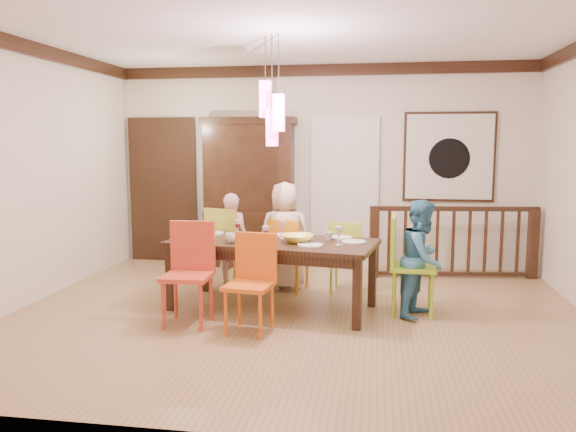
# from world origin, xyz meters

# --- Properties ---
(floor) EXTENTS (6.00, 6.00, 0.00)m
(floor) POSITION_xyz_m (0.00, 0.00, 0.00)
(floor) COLOR #977549
(floor) RESTS_ON ground
(ceiling) EXTENTS (6.00, 6.00, 0.00)m
(ceiling) POSITION_xyz_m (0.00, 0.00, 2.90)
(ceiling) COLOR white
(ceiling) RESTS_ON wall_back
(wall_back) EXTENTS (6.00, 0.00, 6.00)m
(wall_back) POSITION_xyz_m (0.00, 2.50, 1.45)
(wall_back) COLOR beige
(wall_back) RESTS_ON floor
(wall_left) EXTENTS (0.00, 5.00, 5.00)m
(wall_left) POSITION_xyz_m (-3.00, 0.00, 1.45)
(wall_left) COLOR beige
(wall_left) RESTS_ON floor
(crown_molding) EXTENTS (6.00, 5.00, 0.16)m
(crown_molding) POSITION_xyz_m (0.00, 0.00, 2.82)
(crown_molding) COLOR black
(crown_molding) RESTS_ON wall_back
(panel_door) EXTENTS (1.04, 0.07, 2.24)m
(panel_door) POSITION_xyz_m (-2.40, 2.45, 1.05)
(panel_door) COLOR black
(panel_door) RESTS_ON wall_back
(white_doorway) EXTENTS (0.97, 0.05, 2.22)m
(white_doorway) POSITION_xyz_m (0.35, 2.46, 1.05)
(white_doorway) COLOR silver
(white_doorway) RESTS_ON wall_back
(painting) EXTENTS (1.25, 0.06, 1.25)m
(painting) POSITION_xyz_m (1.80, 2.46, 1.60)
(painting) COLOR black
(painting) RESTS_ON wall_back
(pendant_cluster) EXTENTS (0.27, 0.21, 1.14)m
(pendant_cluster) POSITION_xyz_m (-0.29, 0.19, 2.11)
(pendant_cluster) COLOR #F84AA0
(pendant_cluster) RESTS_ON ceiling
(dining_table) EXTENTS (2.32, 1.34, 0.75)m
(dining_table) POSITION_xyz_m (-0.29, 0.19, 0.67)
(dining_table) COLOR black
(dining_table) RESTS_ON floor
(chair_far_left) EXTENTS (0.58, 0.58, 1.01)m
(chair_far_left) POSITION_xyz_m (-0.97, 0.97, 0.58)
(chair_far_left) COLOR #C1CC38
(chair_far_left) RESTS_ON floor
(chair_far_mid) EXTENTS (0.49, 0.49, 0.89)m
(chair_far_mid) POSITION_xyz_m (-0.22, 0.95, 0.51)
(chair_far_mid) COLOR orange
(chair_far_mid) RESTS_ON floor
(chair_far_right) EXTENTS (0.44, 0.44, 0.87)m
(chair_far_right) POSITION_xyz_m (0.47, 1.00, 0.50)
(chair_far_right) COLOR #B4D033
(chair_far_right) RESTS_ON floor
(chair_near_left) EXTENTS (0.47, 0.47, 1.01)m
(chair_near_left) POSITION_xyz_m (-1.02, -0.50, 0.58)
(chair_near_left) COLOR #C63F26
(chair_near_left) RESTS_ON floor
(chair_near_mid) EXTENTS (0.48, 0.48, 0.93)m
(chair_near_mid) POSITION_xyz_m (-0.37, -0.62, 0.53)
(chair_near_mid) COLOR #DF5E13
(chair_near_mid) RESTS_ON floor
(chair_end_right) EXTENTS (0.49, 0.49, 1.04)m
(chair_end_right) POSITION_xyz_m (1.20, 0.23, 0.59)
(chair_end_right) COLOR #97CA24
(chair_end_right) RESTS_ON floor
(china_hutch) EXTENTS (1.36, 0.46, 2.16)m
(china_hutch) POSITION_xyz_m (-1.03, 2.30, 1.09)
(china_hutch) COLOR black
(china_hutch) RESTS_ON floor
(balustrade) EXTENTS (2.23, 0.34, 0.96)m
(balustrade) POSITION_xyz_m (1.83, 1.95, 0.50)
(balustrade) COLOR black
(balustrade) RESTS_ON floor
(person_far_left) EXTENTS (0.44, 0.29, 1.18)m
(person_far_left) POSITION_xyz_m (-0.97, 1.02, 0.59)
(person_far_left) COLOR #FFC2C7
(person_far_left) RESTS_ON floor
(person_far_mid) EXTENTS (0.70, 0.50, 1.33)m
(person_far_mid) POSITION_xyz_m (-0.30, 1.04, 0.66)
(person_far_mid) COLOR beige
(person_far_mid) RESTS_ON floor
(person_end_right) EXTENTS (0.66, 0.73, 1.22)m
(person_end_right) POSITION_xyz_m (1.29, 0.16, 0.61)
(person_end_right) COLOR teal
(person_end_right) RESTS_ON floor
(serving_bowl) EXTENTS (0.39, 0.39, 0.08)m
(serving_bowl) POSITION_xyz_m (-0.01, 0.12, 0.79)
(serving_bowl) COLOR yellow
(serving_bowl) RESTS_ON dining_table
(small_bowl) EXTENTS (0.21, 0.21, 0.06)m
(small_bowl) POSITION_xyz_m (-0.55, 0.22, 0.78)
(small_bowl) COLOR white
(small_bowl) RESTS_ON dining_table
(cup_left) EXTENTS (0.16, 0.16, 0.11)m
(cup_left) POSITION_xyz_m (-0.69, -0.02, 0.80)
(cup_left) COLOR silver
(cup_left) RESTS_ON dining_table
(cup_right) EXTENTS (0.10, 0.10, 0.09)m
(cup_right) POSITION_xyz_m (0.30, 0.31, 0.80)
(cup_right) COLOR silver
(cup_right) RESTS_ON dining_table
(plate_far_left) EXTENTS (0.26, 0.26, 0.01)m
(plate_far_left) POSITION_xyz_m (-1.06, 0.52, 0.76)
(plate_far_left) COLOR white
(plate_far_left) RESTS_ON dining_table
(plate_far_mid) EXTENTS (0.26, 0.26, 0.01)m
(plate_far_mid) POSITION_xyz_m (-0.21, 0.52, 0.76)
(plate_far_mid) COLOR white
(plate_far_mid) RESTS_ON dining_table
(plate_far_right) EXTENTS (0.26, 0.26, 0.01)m
(plate_far_right) POSITION_xyz_m (0.42, 0.46, 0.76)
(plate_far_right) COLOR white
(plate_far_right) RESTS_ON dining_table
(plate_near_left) EXTENTS (0.26, 0.26, 0.01)m
(plate_near_left) POSITION_xyz_m (-1.04, -0.11, 0.76)
(plate_near_left) COLOR white
(plate_near_left) RESTS_ON dining_table
(plate_near_mid) EXTENTS (0.26, 0.26, 0.01)m
(plate_near_mid) POSITION_xyz_m (0.15, -0.07, 0.76)
(plate_near_mid) COLOR white
(plate_near_mid) RESTS_ON dining_table
(plate_end_right) EXTENTS (0.26, 0.26, 0.01)m
(plate_end_right) POSITION_xyz_m (0.58, 0.21, 0.76)
(plate_end_right) COLOR white
(plate_end_right) RESTS_ON dining_table
(wine_glass_a) EXTENTS (0.08, 0.08, 0.19)m
(wine_glass_a) POSITION_xyz_m (-0.72, 0.38, 0.84)
(wine_glass_a) COLOR #590C19
(wine_glass_a) RESTS_ON dining_table
(wine_glass_b) EXTENTS (0.08, 0.08, 0.19)m
(wine_glass_b) POSITION_xyz_m (-0.21, 0.35, 0.84)
(wine_glass_b) COLOR silver
(wine_glass_b) RESTS_ON dining_table
(wine_glass_c) EXTENTS (0.08, 0.08, 0.19)m
(wine_glass_c) POSITION_xyz_m (-0.32, -0.06, 0.84)
(wine_glass_c) COLOR #590C19
(wine_glass_c) RESTS_ON dining_table
(wine_glass_d) EXTENTS (0.08, 0.08, 0.19)m
(wine_glass_d) POSITION_xyz_m (0.43, 0.02, 0.84)
(wine_glass_d) COLOR silver
(wine_glass_d) RESTS_ON dining_table
(napkin) EXTENTS (0.18, 0.14, 0.01)m
(napkin) POSITION_xyz_m (-0.36, -0.21, 0.76)
(napkin) COLOR #D83359
(napkin) RESTS_ON dining_table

